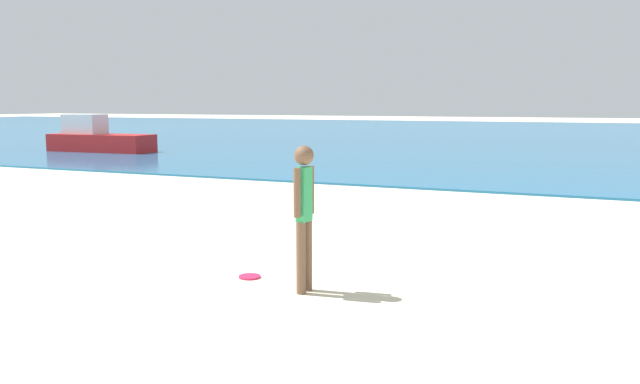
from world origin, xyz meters
name	(u,v)px	position (x,y,z in m)	size (l,w,h in m)	color
water	(540,135)	(0.00, 43.99, 0.03)	(160.00, 60.00, 0.06)	#1E6B9E
person_standing	(304,210)	(0.90, 4.85, 0.95)	(0.22, 0.39, 1.68)	brown
frisbee	(250,277)	(0.03, 5.13, 0.01)	(0.27, 0.27, 0.03)	#E51E4C
boat_near	(98,139)	(-16.15, 20.22, 0.61)	(4.76, 1.71, 1.60)	red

